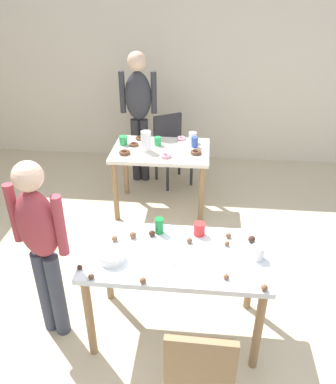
% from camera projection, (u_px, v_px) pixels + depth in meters
% --- Properties ---
extents(ground_plane, '(6.40, 6.40, 0.00)m').
position_uv_depth(ground_plane, '(163.00, 321.00, 3.17)').
color(ground_plane, beige).
extents(wall_back, '(6.40, 0.10, 2.60)m').
position_uv_depth(wall_back, '(188.00, 67.00, 5.28)').
color(wall_back, beige).
rests_on(wall_back, ground_plane).
extents(dining_table_near, '(1.28, 0.68, 0.75)m').
position_uv_depth(dining_table_near, '(176.00, 265.00, 2.79)').
color(dining_table_near, silver).
rests_on(dining_table_near, ground_plane).
extents(dining_table_far, '(1.05, 0.71, 0.75)m').
position_uv_depth(dining_table_far, '(161.00, 159.00, 4.34)').
color(dining_table_far, silver).
rests_on(dining_table_far, ground_plane).
extents(chair_near_table, '(0.41, 0.41, 0.87)m').
position_uv_depth(chair_near_table, '(200.00, 370.00, 2.23)').
color(chair_near_table, olive).
rests_on(chair_near_table, ground_plane).
extents(chair_far_table, '(0.55, 0.55, 0.87)m').
position_uv_depth(chair_far_table, '(171.00, 145.00, 5.01)').
color(chair_far_table, '#2D2D33').
rests_on(chair_far_table, ground_plane).
extents(person_girl_near, '(0.45, 0.29, 1.46)m').
position_uv_depth(person_girl_near, '(41.00, 240.00, 2.67)').
color(person_girl_near, '#383D4C').
rests_on(person_girl_near, ground_plane).
extents(person_adult_far, '(0.45, 0.23, 1.65)m').
position_uv_depth(person_adult_far, '(139.00, 106.00, 4.78)').
color(person_adult_far, '#28282D').
rests_on(person_adult_far, ground_plane).
extents(mixing_bowl, '(0.18, 0.18, 0.07)m').
position_uv_depth(mixing_bowl, '(111.00, 256.00, 2.65)').
color(mixing_bowl, white).
rests_on(mixing_bowl, dining_table_near).
extents(soda_can, '(0.07, 0.07, 0.12)m').
position_uv_depth(soda_can, '(159.00, 226.00, 2.92)').
color(soda_can, '#198438').
rests_on(soda_can, dining_table_near).
extents(fork_near, '(0.17, 0.02, 0.01)m').
position_uv_depth(fork_near, '(182.00, 265.00, 2.62)').
color(fork_near, silver).
rests_on(fork_near, dining_table_near).
extents(cup_near_0, '(0.09, 0.09, 0.10)m').
position_uv_depth(cup_near_0, '(258.00, 253.00, 2.66)').
color(cup_near_0, white).
rests_on(cup_near_0, dining_table_near).
extents(cup_near_1, '(0.08, 0.08, 0.10)m').
position_uv_depth(cup_near_1, '(199.00, 229.00, 2.90)').
color(cup_near_1, red).
rests_on(cup_near_1, dining_table_near).
extents(cake_ball_0, '(0.04, 0.04, 0.04)m').
position_uv_depth(cake_ball_0, '(226.00, 277.00, 2.50)').
color(cake_ball_0, brown).
rests_on(cake_ball_0, dining_table_near).
extents(cake_ball_1, '(0.05, 0.05, 0.05)m').
position_uv_depth(cake_ball_1, '(133.00, 235.00, 2.88)').
color(cake_ball_1, brown).
rests_on(cake_ball_1, dining_table_near).
extents(cake_ball_2, '(0.04, 0.04, 0.04)m').
position_uv_depth(cake_ball_2, '(227.00, 244.00, 2.80)').
color(cake_ball_2, brown).
rests_on(cake_ball_2, dining_table_near).
extents(cake_ball_3, '(0.04, 0.04, 0.04)m').
position_uv_depth(cake_ball_3, '(189.00, 240.00, 2.83)').
color(cake_ball_3, brown).
rests_on(cake_ball_3, dining_table_near).
extents(cake_ball_4, '(0.05, 0.05, 0.05)m').
position_uv_depth(cake_ball_4, '(252.00, 239.00, 2.83)').
color(cake_ball_4, '#3D2319').
rests_on(cake_ball_4, dining_table_near).
extents(cake_ball_5, '(0.04, 0.04, 0.04)m').
position_uv_depth(cake_ball_5, '(91.00, 277.00, 2.50)').
color(cake_ball_5, brown).
rests_on(cake_ball_5, dining_table_near).
extents(cake_ball_6, '(0.04, 0.04, 0.04)m').
position_uv_depth(cake_ball_6, '(115.00, 239.00, 2.84)').
color(cake_ball_6, brown).
rests_on(cake_ball_6, dining_table_near).
extents(cake_ball_7, '(0.04, 0.04, 0.04)m').
position_uv_depth(cake_ball_7, '(80.00, 267.00, 2.58)').
color(cake_ball_7, '#3D2319').
rests_on(cake_ball_7, dining_table_near).
extents(cake_ball_8, '(0.04, 0.04, 0.04)m').
position_uv_depth(cake_ball_8, '(228.00, 235.00, 2.88)').
color(cake_ball_8, brown).
rests_on(cake_ball_8, dining_table_near).
extents(cake_ball_9, '(0.05, 0.05, 0.05)m').
position_uv_depth(cake_ball_9, '(152.00, 233.00, 2.90)').
color(cake_ball_9, '#3D2319').
rests_on(cake_ball_9, dining_table_near).
extents(cake_ball_10, '(0.04, 0.04, 0.04)m').
position_uv_depth(cake_ball_10, '(264.00, 288.00, 2.41)').
color(cake_ball_10, brown).
rests_on(cake_ball_10, dining_table_near).
extents(cake_ball_11, '(0.04, 0.04, 0.04)m').
position_uv_depth(cake_ball_11, '(143.00, 280.00, 2.47)').
color(cake_ball_11, brown).
rests_on(cake_ball_11, dining_table_near).
extents(pitcher_far, '(0.11, 0.11, 0.22)m').
position_uv_depth(pitcher_far, '(146.00, 141.00, 4.19)').
color(pitcher_far, white).
rests_on(pitcher_far, dining_table_far).
extents(cup_far_0, '(0.09, 0.09, 0.10)m').
position_uv_depth(cup_far_0, '(123.00, 140.00, 4.37)').
color(cup_far_0, green).
rests_on(cup_far_0, dining_table_far).
extents(cup_far_1, '(0.08, 0.08, 0.09)m').
position_uv_depth(cup_far_1, '(158.00, 141.00, 4.36)').
color(cup_far_1, green).
rests_on(cup_far_1, dining_table_far).
extents(cup_far_2, '(0.09, 0.09, 0.12)m').
position_uv_depth(cup_far_2, '(193.00, 137.00, 4.42)').
color(cup_far_2, white).
rests_on(cup_far_2, dining_table_far).
extents(cup_far_3, '(0.07, 0.07, 0.11)m').
position_uv_depth(cup_far_3, '(195.00, 142.00, 4.31)').
color(cup_far_3, '#3351B2').
rests_on(cup_far_3, dining_table_far).
extents(donut_far_0, '(0.11, 0.11, 0.03)m').
position_uv_depth(donut_far_0, '(181.00, 138.00, 4.51)').
color(donut_far_0, pink).
rests_on(donut_far_0, dining_table_far).
extents(donut_far_1, '(0.11, 0.11, 0.03)m').
position_uv_depth(donut_far_1, '(134.00, 144.00, 4.36)').
color(donut_far_1, brown).
rests_on(donut_far_1, dining_table_far).
extents(donut_far_2, '(0.10, 0.10, 0.03)m').
position_uv_depth(donut_far_2, '(140.00, 138.00, 4.52)').
color(donut_far_2, brown).
rests_on(donut_far_2, dining_table_far).
extents(donut_far_3, '(0.12, 0.12, 0.04)m').
position_uv_depth(donut_far_3, '(125.00, 152.00, 4.16)').
color(donut_far_3, brown).
rests_on(donut_far_3, dining_table_far).
extents(donut_far_4, '(0.12, 0.12, 0.03)m').
position_uv_depth(donut_far_4, '(166.00, 156.00, 4.10)').
color(donut_far_4, pink).
rests_on(donut_far_4, dining_table_far).
extents(donut_far_5, '(0.12, 0.12, 0.04)m').
position_uv_depth(donut_far_5, '(196.00, 152.00, 4.17)').
color(donut_far_5, brown).
rests_on(donut_far_5, dining_table_far).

